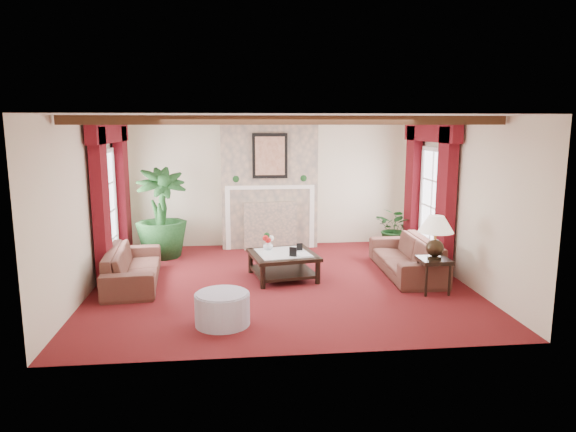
{
  "coord_description": "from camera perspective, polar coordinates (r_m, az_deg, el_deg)",
  "views": [
    {
      "loc": [
        -0.74,
        -8.17,
        2.59
      ],
      "look_at": [
        0.17,
        0.4,
        1.04
      ],
      "focal_mm": 32.0,
      "sensor_mm": 36.0,
      "label": 1
    }
  ],
  "objects": [
    {
      "name": "sofa_right",
      "position": [
        9.22,
        13.05,
        -3.73
      ],
      "size": [
        2.16,
        0.74,
        0.83
      ],
      "primitive_type": "imported",
      "rotation": [
        0.0,
        0.0,
        -1.6
      ],
      "color": "#390F19",
      "rests_on": "ground"
    },
    {
      "name": "left_wall",
      "position": [
        8.57,
        -21.27,
        1.16
      ],
      "size": [
        0.02,
        5.5,
        2.7
      ],
      "primitive_type": "cube",
      "color": "beige",
      "rests_on": "ground"
    },
    {
      "name": "table_lamp",
      "position": [
        8.19,
        16.06,
        -2.22
      ],
      "size": [
        0.54,
        0.54,
        0.69
      ],
      "primitive_type": null,
      "color": "black",
      "rests_on": "side_table"
    },
    {
      "name": "side_table",
      "position": [
        8.34,
        15.85,
        -6.36
      ],
      "size": [
        0.55,
        0.55,
        0.54
      ],
      "primitive_type": null,
      "rotation": [
        0.0,
        0.0,
        0.22
      ],
      "color": "black",
      "rests_on": "ground"
    },
    {
      "name": "right_wall",
      "position": [
        9.07,
        18.38,
        1.8
      ],
      "size": [
        0.02,
        5.5,
        2.7
      ],
      "primitive_type": "cube",
      "color": "beige",
      "rests_on": "ground"
    },
    {
      "name": "curtains_right",
      "position": [
        9.85,
        15.61,
        9.58
      ],
      "size": [
        0.2,
        2.4,
        2.55
      ],
      "primitive_type": null,
      "color": "#48090E",
      "rests_on": "ground"
    },
    {
      "name": "small_plant",
      "position": [
        10.98,
        11.82,
        -1.87
      ],
      "size": [
        1.62,
        1.62,
        0.68
      ],
      "primitive_type": "imported",
      "rotation": [
        0.0,
        0.0,
        -0.94
      ],
      "color": "black",
      "rests_on": "ground"
    },
    {
      "name": "ceiling_beams",
      "position": [
        8.21,
        -0.88,
        10.53
      ],
      "size": [
        6.0,
        3.0,
        0.12
      ],
      "primitive_type": null,
      "color": "#382211",
      "rests_on": "ceiling"
    },
    {
      "name": "back_wall",
      "position": [
        11.02,
        -2.16,
        3.71
      ],
      "size": [
        6.0,
        0.02,
        2.7
      ],
      "primitive_type": "cube",
      "color": "beige",
      "rests_on": "ground"
    },
    {
      "name": "french_door_left",
      "position": [
        9.45,
        -19.83,
        6.79
      ],
      "size": [
        0.1,
        1.1,
        2.16
      ],
      "primitive_type": null,
      "color": "white",
      "rests_on": "ground"
    },
    {
      "name": "coffee_table",
      "position": [
        8.76,
        -0.56,
        -5.53
      ],
      "size": [
        1.23,
        1.23,
        0.44
      ],
      "primitive_type": null,
      "rotation": [
        0.0,
        0.0,
        0.17
      ],
      "color": "black",
      "rests_on": "ground"
    },
    {
      "name": "french_door_right",
      "position": [
        9.91,
        16.09,
        7.13
      ],
      "size": [
        0.1,
        1.1,
        2.16
      ],
      "primitive_type": null,
      "color": "white",
      "rests_on": "ground"
    },
    {
      "name": "fireplace",
      "position": [
        10.75,
        -2.13,
        10.76
      ],
      "size": [
        2.0,
        0.52,
        2.7
      ],
      "primitive_type": null,
      "color": "tan",
      "rests_on": "ground"
    },
    {
      "name": "floor",
      "position": [
        8.6,
        -0.83,
        -7.34
      ],
      "size": [
        6.0,
        6.0,
        0.0
      ],
      "primitive_type": "plane",
      "color": "#4C0D12",
      "rests_on": "ground"
    },
    {
      "name": "flower_vase",
      "position": [
        8.92,
        -2.23,
        -3.25
      ],
      "size": [
        0.3,
        0.31,
        0.17
      ],
      "primitive_type": "imported",
      "rotation": [
        0.0,
        0.0,
        0.42
      ],
      "color": "silver",
      "rests_on": "coffee_table"
    },
    {
      "name": "ceiling",
      "position": [
        8.21,
        -0.88,
        10.95
      ],
      "size": [
        6.0,
        6.0,
        0.0
      ],
      "primitive_type": "plane",
      "rotation": [
        3.14,
        0.0,
        0.0
      ],
      "color": "white",
      "rests_on": "floor"
    },
    {
      "name": "photo_frame_b",
      "position": [
        8.84,
        1.29,
        -3.47
      ],
      "size": [
        0.11,
        0.03,
        0.14
      ],
      "primitive_type": null,
      "rotation": [
        0.0,
        0.0,
        0.08
      ],
      "color": "black",
      "rests_on": "coffee_table"
    },
    {
      "name": "book",
      "position": [
        8.48,
        1.09,
        -3.49
      ],
      "size": [
        0.23,
        0.11,
        0.3
      ],
      "primitive_type": "imported",
      "rotation": [
        0.0,
        0.0,
        0.21
      ],
      "color": "black",
      "rests_on": "coffee_table"
    },
    {
      "name": "ottoman",
      "position": [
        6.86,
        -7.3,
        -10.22
      ],
      "size": [
        0.72,
        0.72,
        0.42
      ],
      "primitive_type": "cylinder",
      "color": "#9E97AB",
      "rests_on": "ground"
    },
    {
      "name": "photo_frame_a",
      "position": [
        8.44,
        0.56,
        -4.03
      ],
      "size": [
        0.12,
        0.07,
        0.17
      ],
      "primitive_type": null,
      "rotation": [
        0.0,
        0.0,
        -0.4
      ],
      "color": "black",
      "rests_on": "coffee_table"
    },
    {
      "name": "potted_palm",
      "position": [
        10.36,
        -13.83,
        -1.8
      ],
      "size": [
        2.03,
        2.34,
        0.98
      ],
      "primitive_type": "imported",
      "rotation": [
        0.0,
        0.0,
        0.32
      ],
      "color": "black",
      "rests_on": "ground"
    },
    {
      "name": "curtains_left",
      "position": [
        9.41,
        -19.33,
        9.37
      ],
      "size": [
        0.2,
        2.4,
        2.55
      ],
      "primitive_type": null,
      "color": "#48090E",
      "rests_on": "ground"
    },
    {
      "name": "sofa_left",
      "position": [
        8.8,
        -16.88,
        -4.7
      ],
      "size": [
        2.14,
        0.96,
        0.79
      ],
      "primitive_type": "imported",
      "rotation": [
        0.0,
        0.0,
        1.66
      ],
      "color": "#390F19",
      "rests_on": "ground"
    }
  ]
}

